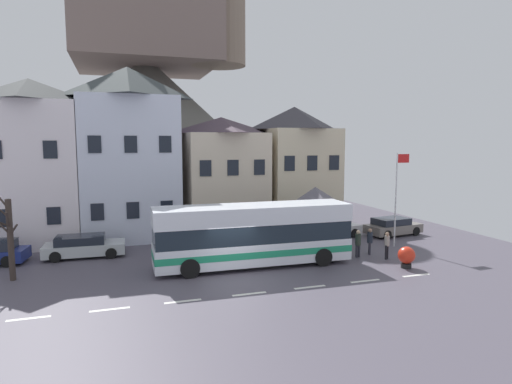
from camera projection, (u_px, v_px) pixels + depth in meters
name	position (u px, v px, depth m)	size (l,w,h in m)	color
ground_plane	(237.00, 280.00, 21.74)	(40.00, 60.00, 0.07)	#4F4A56
townhouse_00	(33.00, 162.00, 29.12)	(6.03, 6.02, 10.99)	white
townhouse_01	(130.00, 154.00, 30.86)	(6.58, 5.78, 12.03)	silver
townhouse_02	(222.00, 174.00, 33.62)	(5.82, 6.82, 8.71)	beige
townhouse_03	(294.00, 167.00, 35.47)	(5.41, 6.94, 9.64)	beige
hilltop_castle	(148.00, 121.00, 49.62)	(35.76, 35.76, 25.04)	#5A5752
transit_bus	(253.00, 235.00, 23.99)	(10.93, 2.80, 3.40)	white
bus_shelter	(315.00, 199.00, 28.51)	(3.60, 3.60, 3.91)	#473D33
parked_car_00	(84.00, 246.00, 25.99)	(4.63, 2.10, 1.29)	silver
parked_car_01	(332.00, 228.00, 31.43)	(4.26, 2.16, 1.35)	silver
parked_car_02	(392.00, 226.00, 32.05)	(4.38, 2.46, 1.29)	slate
pedestrian_00	(324.00, 236.00, 27.36)	(0.29, 0.29, 1.65)	black
pedestrian_01	(370.00, 240.00, 26.51)	(0.33, 0.33, 1.61)	#2D2D38
pedestrian_02	(358.00, 242.00, 25.91)	(0.34, 0.33, 1.62)	#2D2D38
pedestrian_03	(387.00, 244.00, 25.45)	(0.29, 0.29, 1.61)	black
public_bench	(300.00, 233.00, 30.49)	(1.58, 0.48, 0.87)	#473828
flagpole	(397.00, 192.00, 28.27)	(0.95, 0.10, 6.13)	silver
harbour_buoy	(406.00, 256.00, 23.68)	(0.93, 0.93, 1.18)	black
bare_tree_00	(9.00, 236.00, 21.37)	(1.64, 2.17, 4.35)	#382D28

